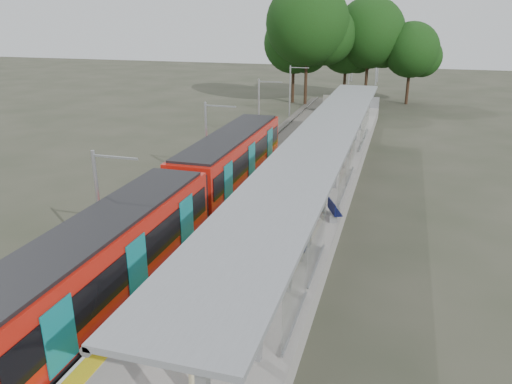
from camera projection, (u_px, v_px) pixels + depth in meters
trackbed at (239, 181)px, 32.87m from camera, size 3.00×70.00×0.24m
platform at (306, 182)px, 31.55m from camera, size 6.00×50.00×1.00m
tactile_strip at (268, 171)px, 32.05m from camera, size 0.60×50.00×0.02m
end_fence at (351, 101)px, 53.72m from camera, size 6.00×0.10×1.20m
train at (184, 197)px, 24.45m from camera, size 2.74×27.60×3.62m
canopy at (325, 140)px, 26.43m from camera, size 3.27×38.00×3.66m
tree_cluster at (338, 35)px, 59.27m from camera, size 20.64×13.92×14.28m
catenary_masts at (208, 142)px, 31.48m from camera, size 2.08×48.16×5.40m
bench_near at (299, 241)px, 20.77m from camera, size 0.61×1.73×1.16m
bench_mid at (333, 210)px, 24.42m from camera, size 0.91×1.38×0.91m
bench_far at (340, 148)px, 35.54m from camera, size 0.57×1.46×0.97m
info_pillar_near at (197, 375)px, 12.73m from camera, size 0.43×0.43×1.91m
info_pillar_far at (337, 162)px, 31.33m from camera, size 0.37×0.37×1.66m
litter_bin at (296, 203)px, 25.24m from camera, size 0.63×0.63×0.98m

